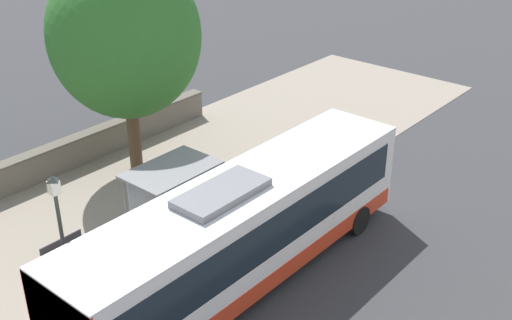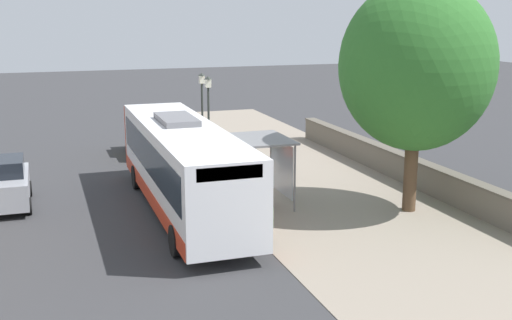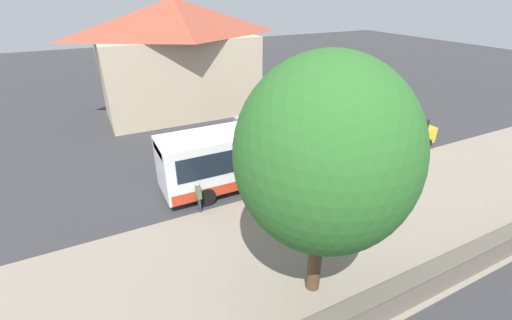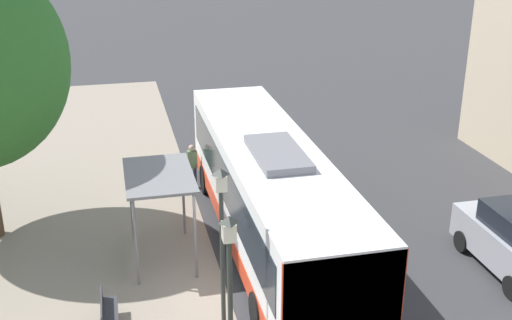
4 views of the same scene
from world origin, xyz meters
The scene contains 12 objects.
ground_plane centered at (0.00, 0.00, 0.00)m, with size 120.00×120.00×0.00m, color #353538.
sidewalk_plaza centered at (-4.50, 0.00, 0.01)m, with size 9.00×44.00×0.02m.
stone_wall centered at (-8.55, 0.00, 0.62)m, with size 0.60×20.00×1.22m.
bus centered at (1.66, 1.72, 1.81)m, with size 2.72×12.43×3.49m.
bus_shelter centered at (-1.65, 1.83, 2.22)m, with size 1.88×2.89×2.66m.
pedestrian centered at (0.05, 6.57, 0.98)m, with size 0.34×0.22×1.67m.
bench centered at (-3.11, -1.32, 0.47)m, with size 0.40×1.48×0.88m.
street_lamp_near centered at (-0.75, -4.85, 2.70)m, with size 0.28×0.28×4.56m.
street_lamp_far centered at (-0.53, -2.80, 2.72)m, with size 0.28×0.28×4.61m.
shade_tree centered at (-6.44, 4.36, 5.45)m, with size 5.62×5.62×8.56m.
parked_car_behind_bus centered at (1.19, -8.76, 0.98)m, with size 1.98×3.93×2.03m.
parked_car_far_lane centered at (8.10, -1.08, 0.92)m, with size 2.01×3.91×1.89m.
Camera 2 is at (6.51, 24.52, 7.38)m, focal length 45.00 mm.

